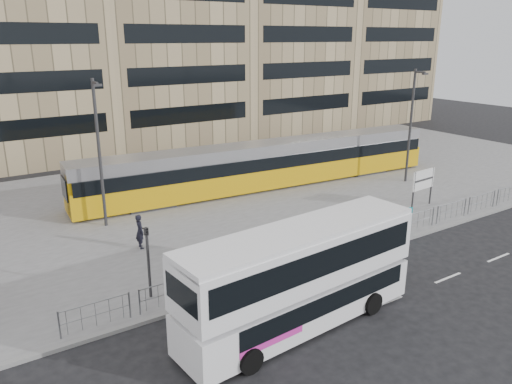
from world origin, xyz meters
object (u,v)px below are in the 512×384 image
double_decker_bus (300,274)px  tram (267,165)px  pedestrian (140,231)px  lamp_post_west (99,149)px  traffic_light_west (148,253)px  station_sign (423,181)px  ad_panel (405,219)px  lamp_post_east (411,122)px

double_decker_bus → tram: bearing=55.2°
pedestrian → lamp_post_west: size_ratio=0.22×
double_decker_bus → traffic_light_west: 6.33m
pedestrian → double_decker_bus: bearing=-162.6°
station_sign → traffic_light_west: 18.96m
double_decker_bus → pedestrian: size_ratio=5.56×
ad_panel → station_sign: bearing=45.8°
tram → ad_panel: size_ratio=17.68×
station_sign → lamp_post_east: 6.51m
tram → ad_panel: bearing=-80.8°
station_sign → traffic_light_west: traffic_light_west is taller
station_sign → lamp_post_east: size_ratio=0.29×
tram → traffic_light_west: tram is taller
traffic_light_west → lamp_post_east: (22.71, 5.94, 2.52)m
double_decker_bus → traffic_light_west: (-4.00, 4.91, -0.02)m
tram → lamp_post_west: lamp_post_west is taller
station_sign → lamp_post_east: bearing=45.1°
pedestrian → station_sign: bearing=-98.3°
ad_panel → lamp_post_west: 17.18m
double_decker_bus → tram: double_decker_bus is taller
pedestrian → lamp_post_east: 21.51m
double_decker_bus → lamp_post_east: bearing=26.0°
station_sign → traffic_light_west: size_ratio=0.78×
station_sign → ad_panel: size_ratio=1.55×
pedestrian → lamp_post_west: lamp_post_west is taller
double_decker_bus → station_sign: 16.21m
tram → pedestrian: size_ratio=15.28×
tram → double_decker_bus: bearing=-116.3°
ad_panel → traffic_light_west: (-14.20, 1.19, 1.06)m
pedestrian → lamp_post_east: (21.19, 0.86, 3.59)m
tram → ad_panel: (0.98, -11.81, -0.71)m
ad_panel → pedestrian: 14.15m
double_decker_bus → pedestrian: (-2.49, 9.99, -1.09)m
traffic_light_west → lamp_post_east: 23.61m
ad_panel → traffic_light_west: 14.29m
double_decker_bus → lamp_post_east: 21.77m
double_decker_bus → lamp_post_west: (-3.00, 14.11, 2.53)m
station_sign → lamp_post_west: 19.70m
tram → traffic_light_west: size_ratio=8.92×
station_sign → lamp_post_west: size_ratio=0.29×
tram → traffic_light_west: (-13.22, -10.62, 0.35)m
ad_panel → lamp_post_west: bearing=158.1°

